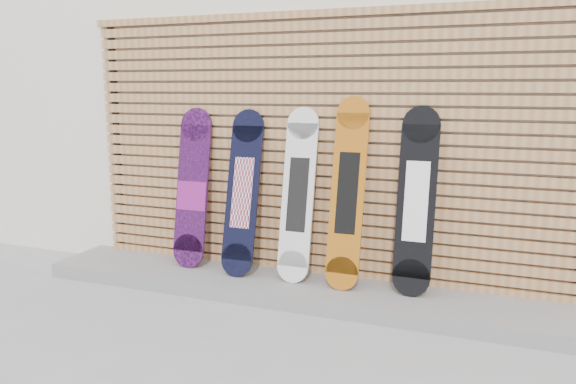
# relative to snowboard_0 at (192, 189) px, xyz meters

# --- Properties ---
(ground) EXTENTS (80.00, 80.00, 0.00)m
(ground) POSITION_rel_snowboard_0_xyz_m (1.25, -0.80, -0.81)
(ground) COLOR gray
(ground) RESTS_ON ground
(building) EXTENTS (12.00, 5.00, 3.60)m
(building) POSITION_rel_snowboard_0_xyz_m (1.75, 2.70, 0.99)
(building) COLOR silver
(building) RESTS_ON ground
(concrete_step) EXTENTS (4.60, 0.70, 0.12)m
(concrete_step) POSITION_rel_snowboard_0_xyz_m (1.10, -0.12, -0.75)
(concrete_step) COLOR slate
(concrete_step) RESTS_ON ground
(slat_wall) EXTENTS (4.26, 0.08, 2.29)m
(slat_wall) POSITION_rel_snowboard_0_xyz_m (1.10, 0.17, 0.40)
(slat_wall) COLOR #A57145
(slat_wall) RESTS_ON ground
(snowboard_0) EXTENTS (0.30, 0.28, 1.40)m
(snowboard_0) POSITION_rel_snowboard_0_xyz_m (0.00, 0.00, 0.00)
(snowboard_0) COLOR black
(snowboard_0) RESTS_ON concrete_step
(snowboard_1) EXTENTS (0.29, 0.35, 1.39)m
(snowboard_1) POSITION_rel_snowboard_0_xyz_m (0.51, -0.03, 0.01)
(snowboard_1) COLOR black
(snowboard_1) RESTS_ON concrete_step
(snowboard_2) EXTENTS (0.27, 0.32, 1.42)m
(snowboard_2) POSITION_rel_snowboard_0_xyz_m (1.00, -0.02, 0.02)
(snowboard_2) COLOR silver
(snowboard_2) RESTS_ON concrete_step
(snowboard_3) EXTENTS (0.27, 0.34, 1.50)m
(snowboard_3) POSITION_rel_snowboard_0_xyz_m (1.42, -0.03, 0.06)
(snowboard_3) COLOR #AA5C12
(snowboard_3) RESTS_ON concrete_step
(snowboard_4) EXTENTS (0.29, 0.28, 1.44)m
(snowboard_4) POSITION_rel_snowboard_0_xyz_m (1.95, -0.00, 0.03)
(snowboard_4) COLOR black
(snowboard_4) RESTS_ON concrete_step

